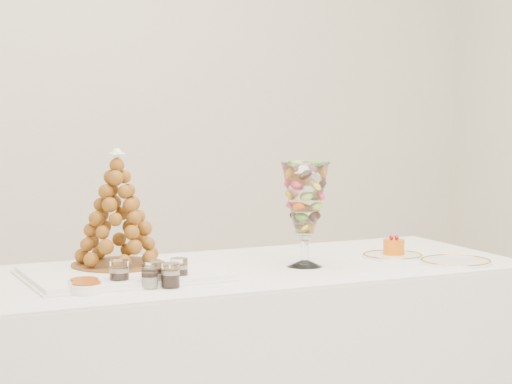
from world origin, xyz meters
TOP-DOWN VIEW (x-y plane):
  - buffet_table at (-0.02, 0.33)m, footprint 1.96×0.87m
  - lace_tray at (-0.40, 0.36)m, footprint 0.60×0.47m
  - macaron_vase at (0.20, 0.25)m, footprint 0.16×0.16m
  - cake_plate at (0.57, 0.26)m, footprint 0.21×0.21m
  - spare_plate at (0.68, 0.06)m, footprint 0.24×0.24m
  - verrine_a at (-0.46, 0.21)m, footprint 0.07×0.07m
  - verrine_b at (-0.37, 0.16)m, footprint 0.06×0.06m
  - verrine_c at (-0.27, 0.20)m, footprint 0.06×0.06m
  - verrine_d at (-0.39, 0.14)m, footprint 0.05×0.05m
  - verrine_e at (-0.34, 0.12)m, footprint 0.07×0.07m
  - ramekin_back at (-0.57, 0.21)m, footprint 0.09×0.09m
  - ramekin_front at (-0.58, 0.15)m, footprint 0.09×0.09m
  - croquembouche at (-0.38, 0.45)m, footprint 0.32×0.32m
  - mousse_cake at (0.58, 0.27)m, footprint 0.07×0.07m

SIDE VIEW (x-z plane):
  - buffet_table at x=-0.02m, z-range 0.00..0.73m
  - cake_plate at x=0.57m, z-range 0.73..0.74m
  - spare_plate at x=0.68m, z-range 0.73..0.74m
  - lace_tray at x=-0.40m, z-range 0.73..0.75m
  - ramekin_front at x=-0.58m, z-range 0.73..0.76m
  - ramekin_back at x=-0.57m, z-range 0.73..0.76m
  - verrine_d at x=-0.39m, z-range 0.73..0.79m
  - verrine_c at x=-0.27m, z-range 0.73..0.80m
  - verrine_e at x=-0.34m, z-range 0.73..0.80m
  - mousse_cake at x=0.58m, z-range 0.73..0.80m
  - verrine_b at x=-0.37m, z-range 0.73..0.80m
  - verrine_a at x=-0.46m, z-range 0.73..0.81m
  - croquembouche at x=-0.38m, z-range 0.74..1.12m
  - macaron_vase at x=0.20m, z-range 0.78..1.13m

